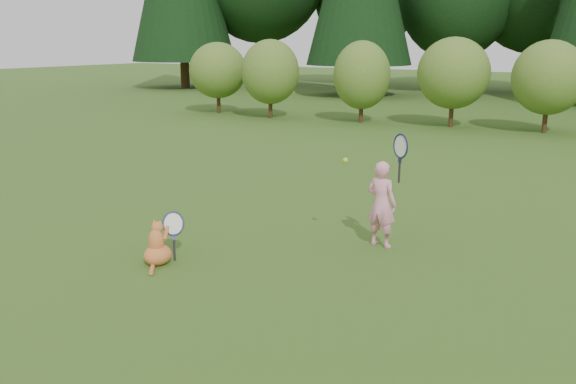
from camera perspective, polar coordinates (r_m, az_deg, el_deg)
The scene contains 5 objects.
ground at distance 8.19m, azimuth -4.13°, elevation -5.71°, with size 100.00×100.00×0.00m, color #294F16.
shrub_row at distance 19.85m, azimuth 18.36°, elevation 9.05°, with size 28.00×3.00×2.80m, color #446920, non-canonical shape.
child at distance 8.48m, azimuth 8.37°, elevation -0.90°, with size 0.64×0.39×1.73m.
cat at distance 7.99m, azimuth -11.50°, elevation -4.30°, with size 0.49×0.86×0.73m.
tennis_ball at distance 8.36m, azimuth 5.13°, elevation 2.82°, with size 0.07×0.07×0.07m.
Camera 1 is at (4.52, -6.29, 2.68)m, focal length 40.00 mm.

